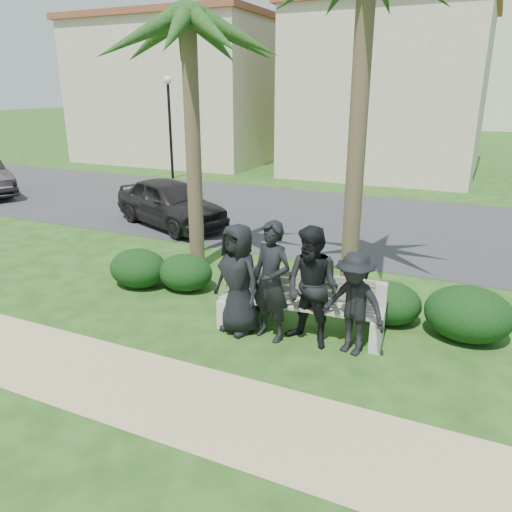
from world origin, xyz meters
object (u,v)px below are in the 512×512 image
(park_bench, at_px, (300,308))
(palm_left, at_px, (188,20))
(man_a, at_px, (238,279))
(street_lamp, at_px, (169,109))
(man_d, at_px, (354,304))
(car_a, at_px, (170,202))
(man_b, at_px, (271,282))
(man_c, at_px, (312,288))

(park_bench, xyz_separation_m, palm_left, (-3.14, 1.96, 4.59))
(man_a, bearing_deg, street_lamp, 147.14)
(man_d, relative_size, car_a, 0.40)
(street_lamp, relative_size, man_b, 2.24)
(man_a, xyz_separation_m, man_b, (0.57, 0.00, 0.05))
(street_lamp, relative_size, car_a, 1.08)
(man_c, height_order, palm_left, palm_left)
(park_bench, distance_m, palm_left, 5.89)
(man_b, bearing_deg, man_c, 21.21)
(street_lamp, bearing_deg, man_a, -51.87)
(man_a, bearing_deg, car_a, 152.19)
(palm_left, xyz_separation_m, car_a, (-2.56, 2.74, -4.33))
(park_bench, bearing_deg, car_a, 134.49)
(street_lamp, bearing_deg, man_d, -46.48)
(man_b, distance_m, palm_left, 5.44)
(man_c, bearing_deg, man_d, 16.66)
(man_a, xyz_separation_m, man_c, (1.21, 0.07, 0.03))
(park_bench, height_order, man_a, man_a)
(park_bench, bearing_deg, man_d, -23.38)
(man_d, bearing_deg, man_b, -160.95)
(man_c, bearing_deg, man_b, -158.97)
(street_lamp, xyz_separation_m, park_bench, (10.17, -11.39, -2.53))
(man_c, bearing_deg, palm_left, 161.49)
(man_a, height_order, man_b, man_b)
(man_d, distance_m, car_a, 8.29)
(man_c, relative_size, palm_left, 0.31)
(man_a, relative_size, car_a, 0.45)
(street_lamp, xyz_separation_m, man_d, (11.09, -11.68, -2.16))
(park_bench, relative_size, man_d, 1.71)
(palm_left, height_order, car_a, palm_left)
(man_b, bearing_deg, man_d, 19.04)
(man_d, bearing_deg, park_bench, 177.84)
(street_lamp, distance_m, man_c, 15.82)
(park_bench, height_order, man_d, man_d)
(street_lamp, bearing_deg, palm_left, -53.28)
(man_a, distance_m, man_c, 1.22)
(street_lamp, xyz_separation_m, man_a, (9.24, -11.77, -2.04))
(man_b, distance_m, man_d, 1.29)
(man_c, relative_size, man_d, 1.19)
(street_lamp, xyz_separation_m, man_b, (9.81, -11.77, -1.99))
(man_a, bearing_deg, park_bench, 41.19)
(park_bench, height_order, man_b, man_b)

